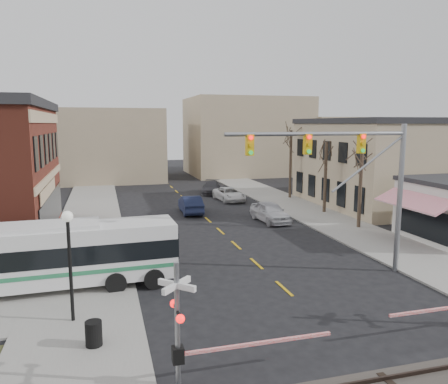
# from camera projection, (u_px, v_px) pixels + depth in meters

# --- Properties ---
(ground) EXTENTS (160.00, 160.00, 0.00)m
(ground) POSITION_uv_depth(u_px,v_px,m) (302.00, 305.00, 19.46)
(ground) COLOR black
(ground) RESTS_ON ground
(sidewalk_west) EXTENTS (5.00, 60.00, 0.12)m
(sidewalk_west) POSITION_uv_depth(u_px,v_px,m) (90.00, 221.00, 35.97)
(sidewalk_west) COLOR gray
(sidewalk_west) RESTS_ON ground
(sidewalk_east) EXTENTS (5.00, 60.00, 0.12)m
(sidewalk_east) POSITION_uv_depth(u_px,v_px,m) (301.00, 209.00, 41.00)
(sidewalk_east) COLOR gray
(sidewalk_east) RESTS_ON ground
(tan_building) EXTENTS (20.30, 15.30, 8.50)m
(tan_building) POSITION_uv_depth(u_px,v_px,m) (417.00, 161.00, 43.67)
(tan_building) COLOR tan
(tan_building) RESTS_ON ground
(tree_east_a) EXTENTS (0.28, 0.28, 6.75)m
(tree_east_a) POSITION_uv_depth(u_px,v_px,m) (360.00, 184.00, 33.12)
(tree_east_a) COLOR #382B21
(tree_east_a) RESTS_ON sidewalk_east
(tree_east_b) EXTENTS (0.28, 0.28, 6.30)m
(tree_east_b) POSITION_uv_depth(u_px,v_px,m) (325.00, 177.00, 38.95)
(tree_east_b) COLOR #382B21
(tree_east_b) RESTS_ON sidewalk_east
(tree_east_c) EXTENTS (0.28, 0.28, 7.20)m
(tree_east_c) POSITION_uv_depth(u_px,v_px,m) (290.00, 164.00, 46.54)
(tree_east_c) COLOR #382B21
(tree_east_c) RESTS_ON sidewalk_east
(transit_bus) EXTENTS (12.23, 3.07, 3.13)m
(transit_bus) POSITION_uv_depth(u_px,v_px,m) (48.00, 255.00, 20.83)
(transit_bus) COLOR silver
(transit_bus) RESTS_ON ground
(traffic_signal_mast) EXTENTS (9.89, 0.30, 8.00)m
(traffic_signal_mast) POSITION_uv_depth(u_px,v_px,m) (356.00, 168.00, 22.33)
(traffic_signal_mast) COLOR gray
(traffic_signal_mast) RESTS_ON ground
(rr_crossing_west) EXTENTS (5.60, 1.36, 4.00)m
(rr_crossing_west) POSITION_uv_depth(u_px,v_px,m) (191.00, 326.00, 13.14)
(rr_crossing_west) COLOR gray
(rr_crossing_west) RESTS_ON ground
(street_lamp) EXTENTS (0.44, 0.44, 4.52)m
(street_lamp) POSITION_uv_depth(u_px,v_px,m) (69.00, 243.00, 17.17)
(street_lamp) COLOR black
(street_lamp) RESTS_ON sidewalk_west
(trash_bin) EXTENTS (0.60, 0.60, 0.91)m
(trash_bin) POSITION_uv_depth(u_px,v_px,m) (94.00, 333.00, 15.60)
(trash_bin) COLOR black
(trash_bin) RESTS_ON sidewalk_west
(car_a) EXTENTS (2.29, 4.96, 1.64)m
(car_a) POSITION_uv_depth(u_px,v_px,m) (270.00, 212.00, 35.86)
(car_a) COLOR #B4B4B9
(car_a) RESTS_ON ground
(car_b) EXTENTS (1.88, 4.90, 1.59)m
(car_b) POSITION_uv_depth(u_px,v_px,m) (191.00, 204.00, 39.32)
(car_b) COLOR #181E3C
(car_b) RESTS_ON ground
(car_c) EXTENTS (2.71, 5.15, 1.38)m
(car_c) POSITION_uv_depth(u_px,v_px,m) (229.00, 194.00, 45.65)
(car_c) COLOR silver
(car_c) RESTS_ON ground
(car_d) EXTENTS (3.36, 5.19, 1.40)m
(car_d) POSITION_uv_depth(u_px,v_px,m) (211.00, 187.00, 50.42)
(car_d) COLOR #3F3F44
(car_d) RESTS_ON ground
(pedestrian_near) EXTENTS (0.52, 0.72, 1.86)m
(pedestrian_near) POSITION_uv_depth(u_px,v_px,m) (90.00, 266.00, 21.56)
(pedestrian_near) COLOR #63514F
(pedestrian_near) RESTS_ON sidewalk_west
(pedestrian_far) EXTENTS (1.14, 1.18, 1.91)m
(pedestrian_far) POSITION_uv_depth(u_px,v_px,m) (53.00, 251.00, 24.05)
(pedestrian_far) COLOR #303655
(pedestrian_far) RESTS_ON sidewalk_west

